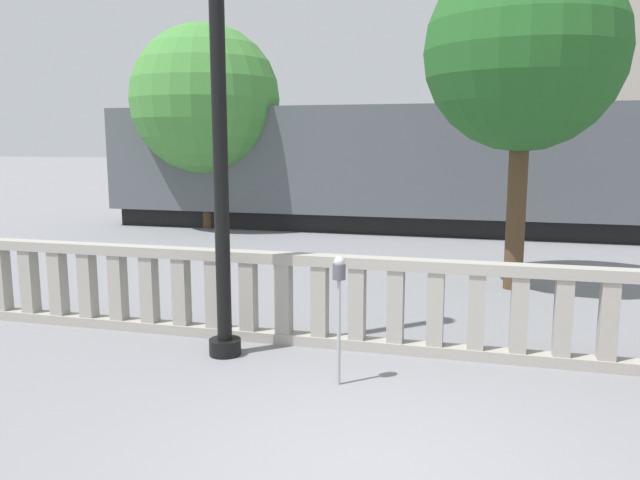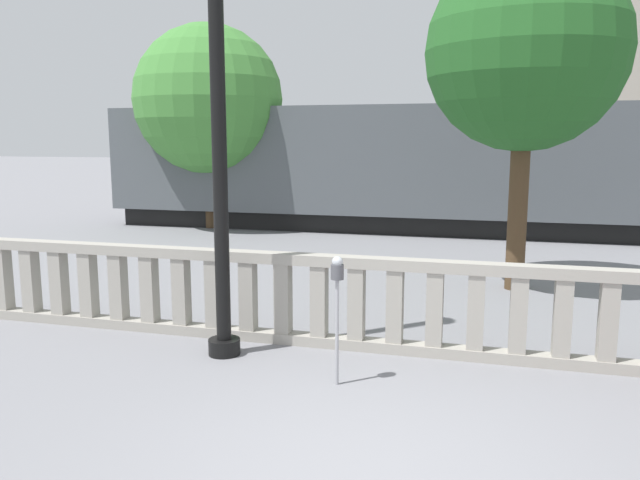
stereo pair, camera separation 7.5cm
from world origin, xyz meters
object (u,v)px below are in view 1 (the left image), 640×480
at_px(parking_meter, 339,286).
at_px(tree_right, 524,52).
at_px(tree_left, 205,100).
at_px(train_near, 498,167).
at_px(lamppost, 218,60).

height_order(parking_meter, tree_right, tree_right).
distance_m(parking_meter, tree_right, 6.38).
bearing_deg(tree_left, parking_meter, -58.89).
relative_size(parking_meter, train_near, 0.06).
relative_size(lamppost, parking_meter, 4.73).
bearing_deg(tree_right, tree_left, 145.97).
xyz_separation_m(parking_meter, tree_left, (-6.72, 11.13, 2.74)).
xyz_separation_m(tree_left, tree_right, (8.75, -5.91, 0.31)).
relative_size(lamppost, train_near, 0.30).
xyz_separation_m(lamppost, tree_left, (-5.11, 10.55, 0.25)).
xyz_separation_m(lamppost, parking_meter, (1.61, -0.58, -2.49)).
bearing_deg(parking_meter, lamppost, 160.15).
distance_m(lamppost, parking_meter, 3.02).
height_order(lamppost, tree_right, lamppost).
relative_size(train_near, tree_right, 3.89).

